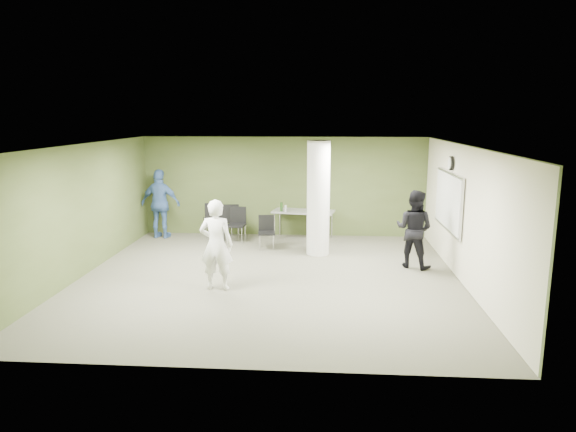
# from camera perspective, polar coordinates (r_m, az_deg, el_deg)

# --- Properties ---
(floor) EXTENTS (8.00, 8.00, 0.00)m
(floor) POSITION_cam_1_polar(r_m,az_deg,el_deg) (10.98, -2.10, -6.87)
(floor) COLOR #575745
(floor) RESTS_ON ground
(ceiling) EXTENTS (8.00, 8.00, 0.00)m
(ceiling) POSITION_cam_1_polar(r_m,az_deg,el_deg) (10.45, -2.21, 7.88)
(ceiling) COLOR white
(ceiling) RESTS_ON wall_back
(wall_back) EXTENTS (8.00, 2.80, 0.02)m
(wall_back) POSITION_cam_1_polar(r_m,az_deg,el_deg) (14.56, -0.45, 3.29)
(wall_back) COLOR #455327
(wall_back) RESTS_ON floor
(wall_left) EXTENTS (0.02, 8.00, 2.80)m
(wall_left) POSITION_cam_1_polar(r_m,az_deg,el_deg) (11.75, -21.94, 0.56)
(wall_left) COLOR #455327
(wall_left) RESTS_ON floor
(wall_right_cream) EXTENTS (0.02, 8.00, 2.80)m
(wall_right_cream) POSITION_cam_1_polar(r_m,az_deg,el_deg) (10.95, 19.15, 0.03)
(wall_right_cream) COLOR beige
(wall_right_cream) RESTS_ON floor
(column) EXTENTS (0.56, 0.56, 2.80)m
(column) POSITION_cam_1_polar(r_m,az_deg,el_deg) (12.53, 3.39, 1.98)
(column) COLOR silver
(column) RESTS_ON floor
(whiteboard) EXTENTS (0.05, 2.30, 1.30)m
(whiteboard) POSITION_cam_1_polar(r_m,az_deg,el_deg) (12.05, 17.38, 1.60)
(whiteboard) COLOR silver
(whiteboard) RESTS_ON wall_right_cream
(wall_clock) EXTENTS (0.06, 0.32, 0.32)m
(wall_clock) POSITION_cam_1_polar(r_m,az_deg,el_deg) (11.95, 17.62, 5.62)
(wall_clock) COLOR black
(wall_clock) RESTS_ON wall_right_cream
(folding_table) EXTENTS (1.77, 1.00, 1.04)m
(folding_table) POSITION_cam_1_polar(r_m,az_deg,el_deg) (14.18, 1.65, 0.38)
(folding_table) COLOR gray
(folding_table) RESTS_ON floor
(wastebasket) EXTENTS (0.24, 0.24, 0.27)m
(wastebasket) POSITION_cam_1_polar(r_m,az_deg,el_deg) (14.10, -7.55, -2.30)
(wastebasket) COLOR #4C4C4C
(wastebasket) RESTS_ON floor
(chair_back_left) EXTENTS (0.63, 0.63, 1.00)m
(chair_back_left) POSITION_cam_1_polar(r_m,az_deg,el_deg) (14.55, -8.31, -0.07)
(chair_back_left) COLOR black
(chair_back_left) RESTS_ON floor
(chair_back_right) EXTENTS (0.54, 0.54, 0.97)m
(chair_back_right) POSITION_cam_1_polar(r_m,az_deg,el_deg) (14.45, -6.35, -0.19)
(chair_back_right) COLOR black
(chair_back_right) RESTS_ON floor
(chair_table_left) EXTENTS (0.50, 0.50, 0.93)m
(chair_table_left) POSITION_cam_1_polar(r_m,az_deg,el_deg) (14.05, -5.67, -0.60)
(chair_table_left) COLOR black
(chair_table_left) RESTS_ON floor
(chair_table_right) EXTENTS (0.47, 0.47, 0.85)m
(chair_table_right) POSITION_cam_1_polar(r_m,az_deg,el_deg) (13.26, -2.41, -1.49)
(chair_table_right) COLOR black
(chair_table_right) RESTS_ON floor
(woman_white) EXTENTS (0.68, 0.46, 1.80)m
(woman_white) POSITION_cam_1_polar(r_m,az_deg,el_deg) (10.14, -7.97, -3.19)
(woman_white) COLOR white
(woman_white) RESTS_ON floor
(man_black) EXTENTS (1.07, 1.00, 1.76)m
(man_black) POSITION_cam_1_polar(r_m,az_deg,el_deg) (11.85, 13.83, -1.42)
(man_black) COLOR black
(man_black) RESTS_ON floor
(man_blue) EXTENTS (1.18, 0.62, 1.93)m
(man_blue) POSITION_cam_1_polar(r_m,az_deg,el_deg) (14.70, -13.97, 1.32)
(man_blue) COLOR #4064A1
(man_blue) RESTS_ON floor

